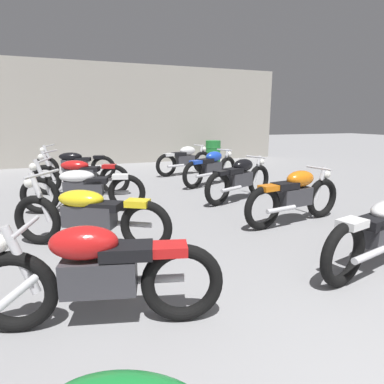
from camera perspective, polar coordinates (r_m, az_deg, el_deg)
back_wall at (r=12.47m, az=-13.21°, el=13.18°), size 13.09×0.24×3.60m
motorcycle_left_row_1 at (r=2.70m, az=-16.26°, el=-13.58°), size 1.93×0.67×0.88m
motorcycle_left_row_2 at (r=4.31m, az=-17.83°, el=-3.80°), size 1.91×1.23×0.97m
motorcycle_left_row_3 at (r=6.03m, az=-18.73°, el=0.76°), size 2.14×0.78×0.97m
motorcycle_left_row_4 at (r=7.47m, az=-19.29°, el=2.93°), size 2.07×0.97×0.97m
motorcycle_left_row_5 at (r=9.31m, az=-20.09°, el=4.68°), size 2.12×0.84×0.97m
motorcycle_right_row_1 at (r=4.16m, az=30.86°, el=-5.60°), size 2.14×0.81×0.97m
motorcycle_right_row_2 at (r=5.36m, az=17.77°, el=-0.54°), size 1.96×0.58×0.88m
motorcycle_right_row_3 at (r=6.65m, az=8.49°, el=2.43°), size 1.87×0.83×0.88m
motorcycle_right_row_4 at (r=8.15m, az=3.47°, el=4.44°), size 1.84×0.92×0.88m
motorcycle_right_row_5 at (r=9.70m, az=-1.21°, el=5.78°), size 1.94×0.69×0.88m
oil_drum at (r=12.35m, az=3.74°, el=7.10°), size 0.59×0.59×0.85m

